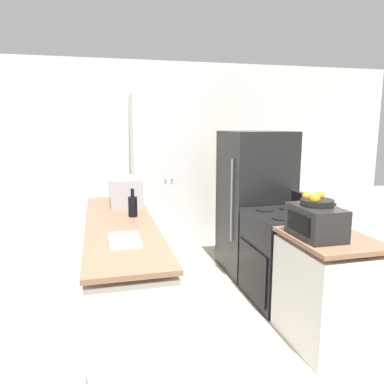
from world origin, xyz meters
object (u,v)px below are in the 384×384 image
at_px(wine_bottle, 133,206).
at_px(fruit_bowl, 316,201).
at_px(stove, 283,256).
at_px(refrigerator, 254,202).
at_px(pantry_cabinet, 165,176).
at_px(toaster_oven, 316,222).
at_px(microwave, 125,191).

xyz_separation_m(wine_bottle, fruit_bowl, (1.31, -0.99, 0.18)).
xyz_separation_m(stove, refrigerator, (0.03, 0.81, 0.38)).
distance_m(pantry_cabinet, toaster_oven, 2.58).
bearing_deg(toaster_oven, fruit_bowl, 71.18).
bearing_deg(wine_bottle, microwave, 92.39).
distance_m(refrigerator, fruit_bowl, 1.58).
bearing_deg(wine_bottle, pantry_cabinet, 68.59).
relative_size(wine_bottle, toaster_oven, 0.60).
relative_size(pantry_cabinet, microwave, 4.12).
bearing_deg(microwave, stove, -29.64).
xyz_separation_m(refrigerator, fruit_bowl, (-0.17, -1.54, 0.34)).
xyz_separation_m(stove, wine_bottle, (-1.45, 0.25, 0.54)).
bearing_deg(wine_bottle, fruit_bowl, -37.00).
height_order(wine_bottle, fruit_bowl, fruit_bowl).
distance_m(refrigerator, microwave, 1.52).
height_order(microwave, toaster_oven, microwave).
bearing_deg(refrigerator, stove, -92.39).
height_order(wine_bottle, toaster_oven, wine_bottle).
bearing_deg(pantry_cabinet, wine_bottle, -111.41).
distance_m(refrigerator, toaster_oven, 1.58).
bearing_deg(refrigerator, wine_bottle, -159.61).
bearing_deg(fruit_bowl, stove, 79.37).
height_order(refrigerator, microwave, refrigerator).
xyz_separation_m(stove, fruit_bowl, (-0.14, -0.73, 0.72)).
distance_m(wine_bottle, toaster_oven, 1.65).
bearing_deg(stove, pantry_cabinet, 116.99).
xyz_separation_m(pantry_cabinet, stove, (0.88, -1.72, -0.61)).
bearing_deg(wine_bottle, stove, -9.95).
bearing_deg(pantry_cabinet, stove, -63.01).
bearing_deg(refrigerator, microwave, 178.74).
height_order(stove, refrigerator, refrigerator).
xyz_separation_m(pantry_cabinet, microwave, (-0.60, -0.88, -0.03)).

